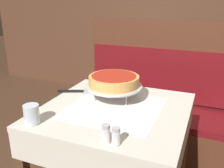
% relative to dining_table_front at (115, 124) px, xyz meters
% --- Properties ---
extents(dining_table_front, '(0.83, 0.83, 0.77)m').
position_rel_dining_table_front_xyz_m(dining_table_front, '(0.00, 0.00, 0.00)').
color(dining_table_front, beige).
rests_on(dining_table_front, ground_plane).
extents(dining_table_rear, '(0.64, 0.64, 0.76)m').
position_rel_dining_table_front_xyz_m(dining_table_rear, '(-0.34, 1.72, -0.02)').
color(dining_table_rear, '#1E6B33').
rests_on(dining_table_rear, ground_plane).
extents(booth_bench, '(1.53, 0.51, 1.19)m').
position_rel_dining_table_front_xyz_m(booth_bench, '(0.14, 0.82, -0.32)').
color(booth_bench, '#4C2819').
rests_on(booth_bench, ground_plane).
extents(back_wall_panel, '(6.00, 0.04, 2.40)m').
position_rel_dining_table_front_xyz_m(back_wall_panel, '(0.00, 2.20, 0.54)').
color(back_wall_panel, '#4C2D1E').
rests_on(back_wall_panel, ground_plane).
extents(pizza_pan_stand, '(0.35, 0.35, 0.10)m').
position_rel_dining_table_front_xyz_m(pizza_pan_stand, '(-0.05, 0.11, 0.19)').
color(pizza_pan_stand, '#ADADB2').
rests_on(pizza_pan_stand, dining_table_front).
extents(deep_dish_pizza, '(0.31, 0.31, 0.06)m').
position_rel_dining_table_front_xyz_m(deep_dish_pizza, '(-0.05, 0.11, 0.24)').
color(deep_dish_pizza, tan).
rests_on(deep_dish_pizza, pizza_pan_stand).
extents(pizza_server, '(0.28, 0.15, 0.01)m').
position_rel_dining_table_front_xyz_m(pizza_server, '(-0.31, 0.15, 0.11)').
color(pizza_server, '#BCBCC1').
rests_on(pizza_server, dining_table_front).
extents(water_glass_near, '(0.08, 0.08, 0.10)m').
position_rel_dining_table_front_xyz_m(water_glass_near, '(-0.32, -0.33, 0.16)').
color(water_glass_near, silver).
rests_on(water_glass_near, dining_table_front).
extents(salt_shaker, '(0.04, 0.04, 0.08)m').
position_rel_dining_table_front_xyz_m(salt_shaker, '(0.10, -0.35, 0.15)').
color(salt_shaker, silver).
rests_on(salt_shaker, dining_table_front).
extents(pepper_shaker, '(0.04, 0.04, 0.08)m').
position_rel_dining_table_front_xyz_m(pepper_shaker, '(0.14, -0.35, 0.15)').
color(pepper_shaker, silver).
rests_on(pepper_shaker, dining_table_front).
extents(condiment_caddy, '(0.15, 0.15, 0.18)m').
position_rel_dining_table_front_xyz_m(condiment_caddy, '(-0.36, 1.76, 0.14)').
color(condiment_caddy, black).
rests_on(condiment_caddy, dining_table_rear).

